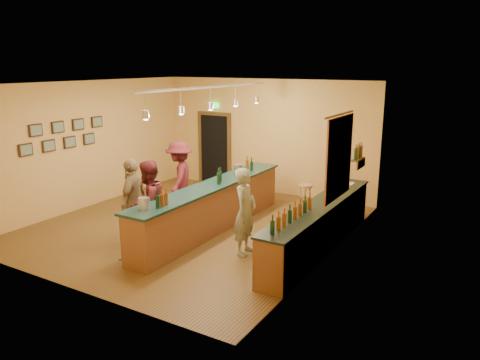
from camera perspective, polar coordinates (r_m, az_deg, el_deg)
The scene contains 18 objects.
floor at distance 10.80m, azimuth -5.72°, elevation -5.58°, with size 7.00×7.00×0.00m, color #4F3116.
ceiling at distance 10.18m, azimuth -6.17°, elevation 11.64°, with size 6.50×7.00×0.02m, color silver.
wall_back at distance 13.30m, azimuth 3.09°, elevation 5.33°, with size 6.50×0.02×3.20m, color gold.
wall_front at distance 7.92m, azimuth -21.15°, elevation -1.68°, with size 6.50×0.02×3.20m, color gold.
wall_left at distance 12.56m, azimuth -17.98°, elevation 4.14°, with size 0.02×7.00×3.20m, color gold.
wall_right at distance 8.87m, azimuth 11.21°, elevation 0.63°, with size 0.02×7.00×3.20m, color gold.
doorway at distance 14.21m, azimuth -3.08°, elevation 3.97°, with size 1.15×0.09×2.48m.
tapestry at distance 9.19m, azimuth 12.01°, elevation 2.66°, with size 0.03×1.40×1.60m, color maroon.
bottle_shelf at distance 10.65m, azimuth 14.29°, elevation 3.07°, with size 0.17×0.55×0.54m.
picture_grid at distance 12.00m, azimuth -20.65°, elevation 5.18°, with size 0.06×2.20×0.70m, color #382111, non-canonical shape.
back_counter at distance 9.43m, azimuth 9.64°, elevation -5.53°, with size 0.60×4.55×1.27m.
tasting_bar at distance 10.32m, azimuth -3.44°, elevation -2.93°, with size 0.73×5.10×1.38m.
pendant_track at distance 9.89m, azimuth -3.63°, elevation 10.35°, with size 0.11×4.60×0.50m.
bartender at distance 8.98m, azimuth 0.64°, elevation -3.88°, with size 0.62×0.41×1.70m, color gray.
customer_a at distance 9.48m, azimuth -11.10°, elevation -2.95°, with size 0.86×0.67×1.78m, color #59191E.
customer_b at distance 9.85m, azimuth -12.87°, elevation -2.44°, with size 1.03×0.43×1.76m, color #997A51.
customer_c at distance 11.47m, azimuth -7.38°, elevation 0.26°, with size 1.17×0.67×1.81m, color #59191E.
bar_stool at distance 11.61m, azimuth 7.97°, elevation -1.27°, with size 0.35×0.35×0.72m.
Camera 1 is at (6.08, -8.15, 3.63)m, focal length 35.00 mm.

